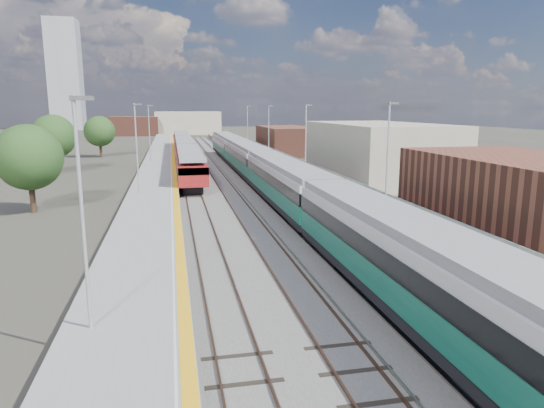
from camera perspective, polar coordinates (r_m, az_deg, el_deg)
name	(u,v)px	position (r m, az deg, el deg)	size (l,w,h in m)	color
ground	(235,176)	(58.80, -4.41, 3.26)	(320.00, 320.00, 0.00)	#47443A
ballast_bed	(214,174)	(61.03, -6.81, 3.53)	(10.50, 155.00, 0.06)	#565451
tracks	(218,171)	(62.73, -6.40, 3.82)	(8.96, 160.00, 0.17)	#4C3323
platform_right	(273,168)	(62.04, 0.14, 4.21)	(4.70, 155.00, 8.52)	slate
platform_left	(158,171)	(60.76, -13.23, 3.75)	(4.30, 155.00, 8.52)	slate
buildings	(131,99)	(146.79, -16.26, 11.81)	(72.00, 185.50, 40.00)	brown
green_train	(262,167)	(48.93, -1.19, 4.41)	(2.98, 82.80, 3.28)	black
red_train	(185,150)	(72.51, -10.25, 6.28)	(2.80, 56.77, 3.53)	black
tree_a	(29,157)	(42.08, -26.71, 4.91)	(5.12, 5.12, 6.93)	#382619
tree_b	(53,137)	(66.70, -24.33, 7.24)	(5.42, 5.42, 7.35)	#382619
tree_c	(100,131)	(86.31, -19.63, 8.06)	(5.05, 5.05, 6.84)	#382619
tree_d	(375,136)	(73.86, 12.06, 7.82)	(4.73, 4.73, 6.41)	#382619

